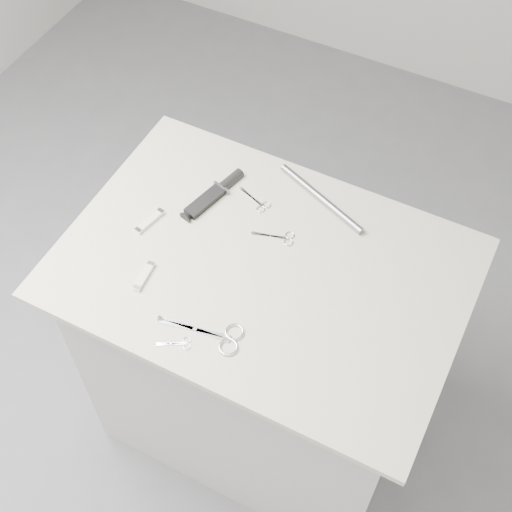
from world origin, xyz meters
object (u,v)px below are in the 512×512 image
at_px(embroidery_scissors_a, 280,237).
at_px(tiny_scissors, 178,344).
at_px(sheathed_knife, 217,192).
at_px(metal_rail, 321,198).
at_px(embroidery_scissors_b, 258,203).
at_px(plinth, 262,357).
at_px(large_shears, 218,336).
at_px(pocket_knife_b, 144,276).
at_px(pocket_knife_a, 150,221).

xyz_separation_m(embroidery_scissors_a, tiny_scissors, (-0.07, -0.38, -0.00)).
height_order(embroidery_scissors_a, sheathed_knife, sheathed_knife).
bearing_deg(metal_rail, embroidery_scissors_b, -150.19).
relative_size(plinth, sheathed_knife, 4.48).
distance_m(large_shears, metal_rail, 0.49).
relative_size(plinth, pocket_knife_b, 10.26).
xyz_separation_m(embroidery_scissors_a, metal_rail, (0.04, 0.16, 0.01)).
xyz_separation_m(tiny_scissors, pocket_knife_b, (-0.17, 0.12, 0.00)).
bearing_deg(sheathed_knife, tiny_scissors, -147.71).
bearing_deg(embroidery_scissors_b, large_shears, -55.51).
distance_m(embroidery_scissors_b, sheathed_knife, 0.11).
bearing_deg(metal_rail, sheathed_knife, -157.96).
bearing_deg(plinth, metal_rail, 81.15).
bearing_deg(pocket_knife_b, embroidery_scissors_b, -27.62).
bearing_deg(embroidery_scissors_b, plinth, -39.43).
relative_size(embroidery_scissors_b, metal_rail, 0.35).
bearing_deg(tiny_scissors, embroidery_scissors_a, 49.69).
bearing_deg(metal_rail, large_shears, -95.00).
bearing_deg(pocket_knife_b, metal_rail, -39.25).
bearing_deg(tiny_scissors, large_shears, 9.94).
height_order(tiny_scissors, metal_rail, metal_rail).
height_order(embroidery_scissors_b, tiny_scissors, same).
relative_size(embroidery_scissors_a, pocket_knife_b, 1.26).
height_order(large_shears, sheathed_knife, sheathed_knife).
distance_m(embroidery_scissors_a, metal_rail, 0.17).
xyz_separation_m(embroidery_scissors_a, pocket_knife_a, (-0.32, -0.11, 0.00)).
relative_size(tiny_scissors, metal_rail, 0.26).
xyz_separation_m(plinth, large_shears, (-0.00, -0.22, 0.47)).
height_order(embroidery_scissors_a, pocket_knife_b, pocket_knife_b).
height_order(plinth, tiny_scissors, tiny_scissors).
distance_m(pocket_knife_a, pocket_knife_b, 0.17).
distance_m(plinth, embroidery_scissors_a, 0.48).
bearing_deg(large_shears, pocket_knife_a, 137.52).
height_order(embroidery_scissors_a, embroidery_scissors_b, same).
xyz_separation_m(embroidery_scissors_a, sheathed_knife, (-0.22, 0.06, 0.01)).
bearing_deg(tiny_scissors, metal_rail, 48.73).
distance_m(tiny_scissors, pocket_knife_b, 0.21).
bearing_deg(metal_rail, pocket_knife_a, -143.45).
bearing_deg(pocket_knife_a, pocket_knife_b, -139.95).
relative_size(plinth, tiny_scissors, 11.49).
bearing_deg(pocket_knife_a, metal_rail, -41.01).
height_order(large_shears, embroidery_scissors_a, large_shears).
xyz_separation_m(pocket_knife_a, metal_rail, (0.36, 0.27, 0.00)).
distance_m(large_shears, pocket_knife_b, 0.25).
relative_size(plinth, metal_rail, 3.03).
distance_m(embroidery_scissors_b, metal_rail, 0.17).
xyz_separation_m(sheathed_knife, metal_rail, (0.26, 0.10, 0.00)).
bearing_deg(large_shears, embroidery_scissors_a, 81.04).
xyz_separation_m(large_shears, embroidery_scissors_a, (0.00, 0.32, -0.00)).
xyz_separation_m(embroidery_scissors_a, pocket_knife_b, (-0.24, -0.26, 0.00)).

